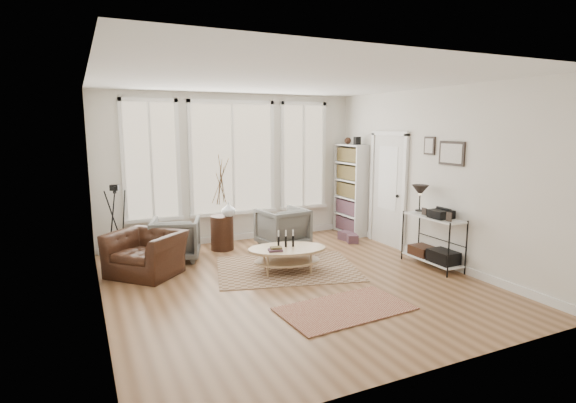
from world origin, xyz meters
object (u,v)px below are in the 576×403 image
armchair_right (283,228)px  side_table (221,204)px  accent_chair (146,253)px  bookcase (351,189)px  coffee_table (287,253)px  low_shelf (433,236)px  armchair_left (176,239)px

armchair_right → side_table: bearing=-25.3°
side_table → accent_chair: side_table is taller
bookcase → coffee_table: size_ratio=1.50×
low_shelf → armchair_left: bearing=149.5°
coffee_table → armchair_left: 2.02m
side_table → armchair_left: bearing=-163.3°
armchair_right → accent_chair: 2.63m
coffee_table → side_table: bearing=107.6°
low_shelf → accent_chair: bearing=159.8°
armchair_right → side_table: 1.23m
bookcase → coffee_table: bookcase is taller
bookcase → armchair_right: bookcase is taller
low_shelf → side_table: size_ratio=0.73×
bookcase → low_shelf: size_ratio=1.58×
bookcase → armchair_right: bearing=-167.4°
bookcase → low_shelf: bookcase is taller
armchair_right → side_table: size_ratio=0.47×
bookcase → armchair_right: size_ratio=2.47×
low_shelf → armchair_left: low_shelf is taller
armchair_left → accent_chair: armchair_left is taller
coffee_table → side_table: (-0.54, 1.69, 0.56)m
coffee_table → armchair_left: bearing=135.5°
armchair_right → armchair_left: bearing=-10.1°
low_shelf → accent_chair: size_ratio=1.27×
coffee_table → armchair_right: armchair_right is taller
bookcase → armchair_left: 3.82m
low_shelf → coffee_table: (-2.26, 0.76, -0.21)m
armchair_left → accent_chair: (-0.58, -0.61, -0.03)m
coffee_table → accent_chair: size_ratio=1.34×
armchair_left → accent_chair: size_ratio=0.78×
armchair_right → bookcase: bearing=-175.9°
bookcase → accent_chair: size_ratio=2.01×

